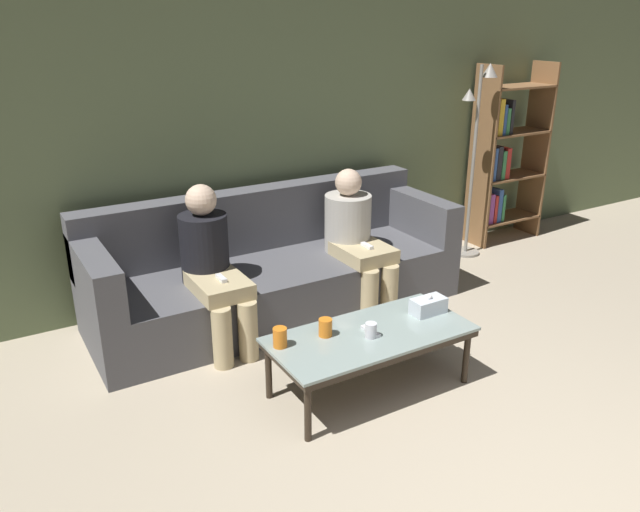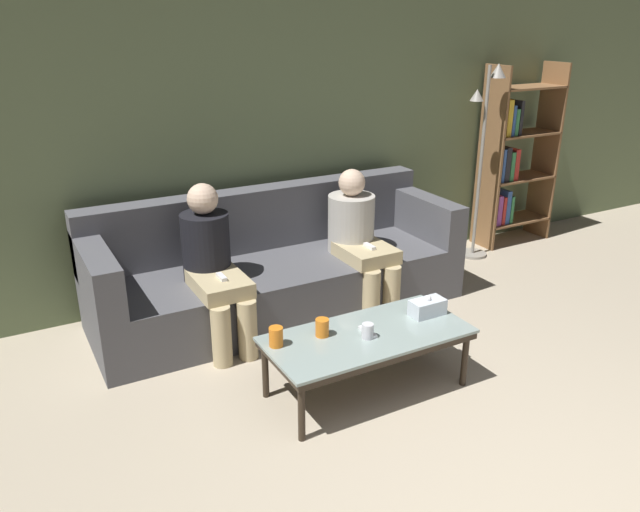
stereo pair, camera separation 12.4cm
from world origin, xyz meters
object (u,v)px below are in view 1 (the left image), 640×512
(cup_near_left, at_px, (280,337))
(game_remote, at_px, (371,331))
(seated_person_left_end, at_px, (211,263))
(cup_far_center, at_px, (371,330))
(couch, at_px, (274,271))
(coffee_table, at_px, (370,338))
(cup_near_right, at_px, (325,327))
(standing_lamp, at_px, (476,141))
(tissue_box, at_px, (428,306))
(bookshelf, at_px, (502,159))
(seated_person_mid_left, at_px, (355,235))

(cup_near_left, relative_size, game_remote, 0.77)
(game_remote, xyz_separation_m, seated_person_left_end, (-0.57, 1.06, 0.18))
(cup_far_center, xyz_separation_m, seated_person_left_end, (-0.54, 1.11, 0.15))
(couch, distance_m, seated_person_left_end, 0.68)
(coffee_table, xyz_separation_m, cup_near_right, (-0.25, 0.11, 0.09))
(standing_lamp, xyz_separation_m, seated_person_left_end, (-2.71, -0.39, -0.49))
(couch, xyz_separation_m, coffee_table, (-0.02, -1.29, 0.03))
(tissue_box, distance_m, seated_person_left_end, 1.46)
(cup_near_right, distance_m, standing_lamp, 2.81)
(standing_lamp, bearing_deg, cup_far_center, -145.49)
(cup_far_center, relative_size, bookshelf, 0.05)
(cup_near_right, distance_m, seated_person_left_end, 1.02)
(seated_person_left_end, bearing_deg, couch, 21.75)
(couch, height_order, cup_near_right, couch)
(cup_near_left, bearing_deg, game_remote, -13.33)
(game_remote, height_order, bookshelf, bookshelf)
(bookshelf, bearing_deg, cup_far_center, -148.59)
(seated_person_mid_left, bearing_deg, cup_far_center, -119.43)
(couch, height_order, coffee_table, couch)
(couch, distance_m, cup_near_left, 1.30)
(cup_far_center, xyz_separation_m, tissue_box, (0.49, 0.07, 0.01))
(tissue_box, height_order, game_remote, tissue_box)
(tissue_box, bearing_deg, cup_far_center, -171.28)
(couch, bearing_deg, game_remote, -90.80)
(couch, height_order, tissue_box, couch)
(cup_near_left, distance_m, standing_lamp, 3.05)
(cup_near_left, bearing_deg, cup_near_right, -4.21)
(cup_far_center, distance_m, tissue_box, 0.49)
(bookshelf, bearing_deg, coffee_table, -149.01)
(tissue_box, xyz_separation_m, standing_lamp, (1.68, 1.42, 0.63))
(tissue_box, distance_m, seated_person_mid_left, 1.06)
(coffee_table, xyz_separation_m, bookshelf, (2.65, 1.59, 0.48))
(coffee_table, relative_size, seated_person_left_end, 1.11)
(cup_near_left, xyz_separation_m, bookshelf, (3.18, 1.46, 0.38))
(tissue_box, bearing_deg, game_remote, -176.25)
(couch, xyz_separation_m, cup_far_center, (-0.05, -1.34, 0.12))
(cup_near_right, bearing_deg, cup_far_center, -34.65)
(bookshelf, xyz_separation_m, seated_person_left_end, (-3.21, -0.53, -0.25))
(cup_near_left, height_order, game_remote, cup_near_left)
(game_remote, bearing_deg, seated_person_mid_left, 60.76)
(couch, bearing_deg, standing_lamp, 4.14)
(couch, relative_size, tissue_box, 12.69)
(bookshelf, distance_m, seated_person_mid_left, 2.13)
(cup_near_left, height_order, bookshelf, bookshelf)
(seated_person_mid_left, bearing_deg, seated_person_left_end, -179.40)
(cup_near_left, height_order, tissue_box, tissue_box)
(bookshelf, relative_size, seated_person_mid_left, 1.63)
(cup_far_center, distance_m, standing_lamp, 2.71)
(couch, relative_size, cup_near_right, 26.33)
(seated_person_mid_left, bearing_deg, bookshelf, 14.15)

